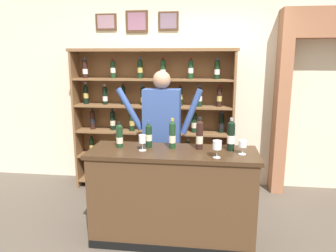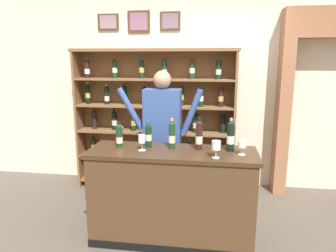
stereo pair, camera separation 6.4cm
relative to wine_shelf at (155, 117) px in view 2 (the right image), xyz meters
name	(u,v)px [view 2 (the right image)]	position (x,y,z in m)	size (l,w,h in m)	color
ground_plane	(172,239)	(0.42, -1.31, -1.04)	(14.00, 14.00, 0.02)	brown
back_wall	(187,73)	(0.42, 0.34, 0.60)	(12.00, 0.19, 3.26)	beige
wine_shelf	(155,117)	(0.00, 0.00, 0.00)	(2.25, 0.33, 1.97)	brown
archway_doorway	(331,90)	(2.35, 0.21, 0.39)	(1.38, 0.45, 2.47)	#9E6647
tasting_counter	(172,196)	(0.42, -1.31, -0.56)	(1.66, 0.57, 0.95)	#4C331E
shopkeeper	(162,127)	(0.22, -0.70, 0.02)	(1.03, 0.22, 1.71)	#2D3347
tasting_bottle_prosecco	(119,135)	(-0.13, -1.25, 0.04)	(0.07, 0.07, 0.26)	#19381E
tasting_bottle_vin_santo	(148,135)	(0.17, -1.22, 0.05)	(0.07, 0.07, 0.27)	black
tasting_bottle_chianti	(172,135)	(0.41, -1.23, 0.06)	(0.07, 0.07, 0.31)	#19381E
tasting_bottle_super_tuscan	(199,135)	(0.68, -1.22, 0.07)	(0.07, 0.07, 0.32)	black
tasting_bottle_grappa	(231,136)	(0.98, -1.23, 0.07)	(0.08, 0.08, 0.33)	black
wine_glass_right	(242,145)	(1.09, -1.35, 0.02)	(0.08, 0.08, 0.13)	silver
wine_glass_spare	(142,140)	(0.13, -1.34, 0.03)	(0.07, 0.07, 0.16)	silver
wine_glass_left	(216,146)	(0.84, -1.48, 0.03)	(0.08, 0.08, 0.16)	silver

